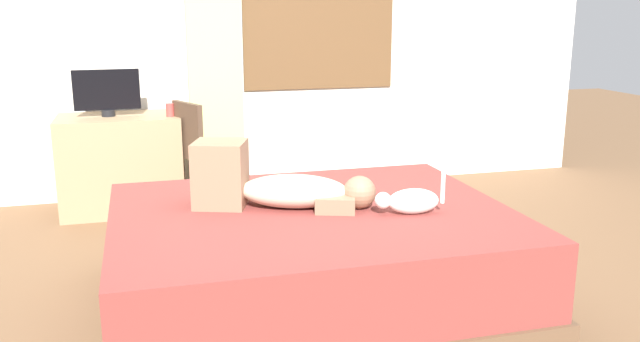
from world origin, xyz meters
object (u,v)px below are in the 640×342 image
person_lying (275,185)px  tv_monitor (107,92)px  bed (312,258)px  cat (410,201)px  desk (121,164)px  cup (170,110)px  chair_by_desk (201,148)px

person_lying → tv_monitor: bearing=114.5°
bed → cat: (0.46, -0.20, 0.33)m
desk → cup: size_ratio=9.10×
cat → chair_by_desk: size_ratio=0.41×
desk → chair_by_desk: size_ratio=1.05×
cup → person_lying: bearing=-76.6°
tv_monitor → chair_by_desk: tv_monitor is taller
bed → cat: 0.60m
person_lying → cup: (-0.43, 1.80, 0.15)m
tv_monitor → chair_by_desk: bearing=-20.5°
person_lying → cup: size_ratio=9.37×
desk → cup: cup is taller
cat → desk: size_ratio=0.40×
cat → desk: desk is taller
desk → bed: bearing=-64.3°
tv_monitor → bed: bearing=-62.8°
cat → chair_by_desk: bearing=113.1°
cat → cup: bearing=116.6°
cat → chair_by_desk: chair_by_desk is taller
person_lying → tv_monitor: tv_monitor is taller
bed → cup: cup is taller
desk → chair_by_desk: bearing=-22.6°
desk → chair_by_desk: (0.59, -0.24, 0.14)m
desk → tv_monitor: bearing=180.0°
cup → chair_by_desk: chair_by_desk is taller
tv_monitor → chair_by_desk: size_ratio=0.56×
desk → cup: bearing=-19.2°
cup → bed: bearing=-72.5°
bed → tv_monitor: tv_monitor is taller
tv_monitor → chair_by_desk: (0.65, -0.24, -0.41)m
person_lying → cat: person_lying is taller
person_lying → chair_by_desk: person_lying is taller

